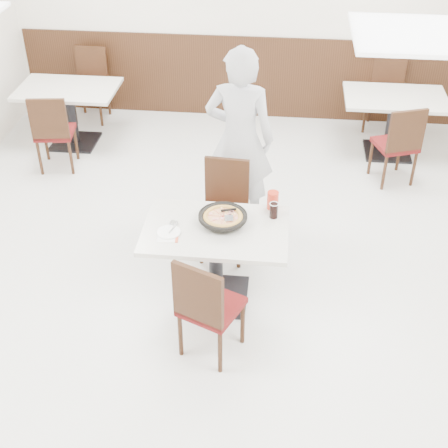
# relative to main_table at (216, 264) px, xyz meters

# --- Properties ---
(floor) EXTENTS (7.00, 7.00, 0.00)m
(floor) POSITION_rel_main_table_xyz_m (-0.10, 0.33, -0.38)
(floor) COLOR beige
(floor) RESTS_ON ground
(wall_back) EXTENTS (6.00, 0.04, 2.80)m
(wall_back) POSITION_rel_main_table_xyz_m (-0.10, 3.83, 1.02)
(wall_back) COLOR white
(wall_back) RESTS_ON floor
(wainscot_back) EXTENTS (5.90, 0.03, 1.10)m
(wainscot_back) POSITION_rel_main_table_xyz_m (-0.10, 3.81, 0.18)
(wainscot_back) COLOR black
(wainscot_back) RESTS_ON floor
(main_table) EXTENTS (1.24, 0.87, 0.75)m
(main_table) POSITION_rel_main_table_xyz_m (0.00, 0.00, 0.00)
(main_table) COLOR beige
(main_table) RESTS_ON floor
(chair_near) EXTENTS (0.55, 0.55, 0.95)m
(chair_near) POSITION_rel_main_table_xyz_m (0.04, -0.62, 0.10)
(chair_near) COLOR black
(chair_near) RESTS_ON floor
(chair_far) EXTENTS (0.45, 0.45, 0.95)m
(chair_far) POSITION_rel_main_table_xyz_m (-0.00, 0.64, 0.10)
(chair_far) COLOR black
(chair_far) RESTS_ON floor
(trivet) EXTENTS (0.13, 0.13, 0.04)m
(trivet) POSITION_rel_main_table_xyz_m (0.05, 0.03, 0.39)
(trivet) COLOR black
(trivet) RESTS_ON main_table
(pizza_pan) EXTENTS (0.36, 0.36, 0.01)m
(pizza_pan) POSITION_rel_main_table_xyz_m (0.05, 0.08, 0.42)
(pizza_pan) COLOR black
(pizza_pan) RESTS_ON trivet
(pizza) EXTENTS (0.35, 0.35, 0.02)m
(pizza) POSITION_rel_main_table_xyz_m (0.05, 0.06, 0.44)
(pizza) COLOR gold
(pizza) RESTS_ON pizza_pan
(pizza_server) EXTENTS (0.08, 0.10, 0.00)m
(pizza_server) POSITION_rel_main_table_xyz_m (0.11, 0.03, 0.47)
(pizza_server) COLOR silver
(pizza_server) RESTS_ON pizza
(napkin) EXTENTS (0.19, 0.19, 0.00)m
(napkin) POSITION_rel_main_table_xyz_m (-0.37, -0.15, 0.38)
(napkin) COLOR white
(napkin) RESTS_ON main_table
(side_plate) EXTENTS (0.21, 0.21, 0.01)m
(side_plate) POSITION_rel_main_table_xyz_m (-0.37, -0.11, 0.38)
(side_plate) COLOR white
(side_plate) RESTS_ON napkin
(fork) EXTENTS (0.06, 0.16, 0.00)m
(fork) POSITION_rel_main_table_xyz_m (-0.34, -0.06, 0.39)
(fork) COLOR silver
(fork) RESTS_ON side_plate
(cola_glass) EXTENTS (0.07, 0.07, 0.13)m
(cola_glass) POSITION_rel_main_table_xyz_m (0.47, 0.21, 0.44)
(cola_glass) COLOR black
(cola_glass) RESTS_ON main_table
(red_cup) EXTENTS (0.10, 0.10, 0.16)m
(red_cup) POSITION_rel_main_table_xyz_m (0.45, 0.35, 0.45)
(red_cup) COLOR #B62916
(red_cup) RESTS_ON main_table
(diner_person) EXTENTS (0.71, 0.50, 1.86)m
(diner_person) POSITION_rel_main_table_xyz_m (0.09, 1.26, 0.56)
(diner_person) COLOR #B0B1B6
(diner_person) RESTS_ON floor
(bg_table_left) EXTENTS (1.21, 0.81, 0.75)m
(bg_table_left) POSITION_rel_main_table_xyz_m (-2.14, 2.74, 0.00)
(bg_table_left) COLOR beige
(bg_table_left) RESTS_ON floor
(bg_chair_left_near) EXTENTS (0.47, 0.47, 0.95)m
(bg_chair_left_near) POSITION_rel_main_table_xyz_m (-2.13, 2.13, 0.10)
(bg_chair_left_near) COLOR black
(bg_chair_left_near) RESTS_ON floor
(bg_chair_left_far) EXTENTS (0.44, 0.44, 0.95)m
(bg_chair_left_far) POSITION_rel_main_table_xyz_m (-2.10, 3.46, 0.10)
(bg_chair_left_far) COLOR black
(bg_chair_left_far) RESTS_ON floor
(bg_table_right) EXTENTS (1.26, 0.89, 0.75)m
(bg_table_right) POSITION_rel_main_table_xyz_m (1.81, 2.90, 0.00)
(bg_table_right) COLOR beige
(bg_table_right) RESTS_ON floor
(bg_chair_right_near) EXTENTS (0.54, 0.54, 0.95)m
(bg_chair_right_near) POSITION_rel_main_table_xyz_m (1.76, 2.24, 0.10)
(bg_chair_right_near) COLOR black
(bg_chair_right_near) RESTS_ON floor
(bg_chair_right_far) EXTENTS (0.52, 0.52, 0.95)m
(bg_chair_right_far) POSITION_rel_main_table_xyz_m (1.77, 3.56, 0.10)
(bg_chair_right_far) COLOR black
(bg_chair_right_far) RESTS_ON floor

